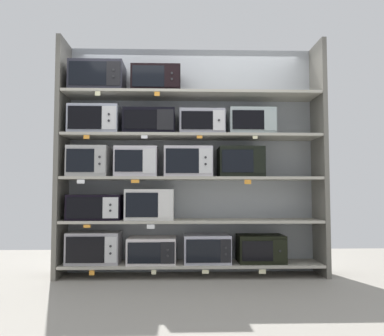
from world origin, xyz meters
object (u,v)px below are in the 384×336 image
at_px(microwave_10, 95,121).
at_px(microwave_13, 251,123).
at_px(microwave_6, 90,162).
at_px(microwave_7, 137,162).
at_px(microwave_9, 240,162).
at_px(microwave_15, 156,81).
at_px(microwave_4, 95,207).
at_px(microwave_11, 150,123).
at_px(microwave_1, 152,250).
at_px(microwave_8, 188,162).
at_px(microwave_0, 94,248).
at_px(microwave_2, 207,249).
at_px(microwave_14, 98,79).
at_px(microwave_3, 261,249).
at_px(microwave_12, 202,123).
at_px(microwave_5, 150,204).

bearing_deg(microwave_10, microwave_13, 0.01).
relative_size(microwave_6, microwave_7, 0.94).
height_order(microwave_9, microwave_10, microwave_10).
bearing_deg(microwave_9, microwave_15, -179.98).
xyz_separation_m(microwave_4, microwave_6, (-0.07, 0.00, 0.49)).
relative_size(microwave_10, microwave_11, 0.97).
xyz_separation_m(microwave_6, microwave_10, (0.05, -0.00, 0.45)).
relative_size(microwave_1, microwave_10, 0.96).
xyz_separation_m(microwave_4, microwave_8, (1.00, 0.00, 0.49)).
bearing_deg(microwave_0, microwave_13, 0.02).
relative_size(microwave_7, microwave_11, 0.82).
xyz_separation_m(microwave_8, microwave_9, (0.58, 0.00, 0.00)).
bearing_deg(microwave_4, microwave_0, -179.39).
distance_m(microwave_1, microwave_7, 0.96).
xyz_separation_m(microwave_2, microwave_13, (0.49, 0.00, 1.38)).
relative_size(microwave_6, microwave_10, 0.80).
relative_size(microwave_7, microwave_14, 0.78).
bearing_deg(microwave_13, microwave_6, -180.00).
relative_size(microwave_2, microwave_3, 0.99).
distance_m(microwave_7, microwave_9, 1.13).
bearing_deg(microwave_7, microwave_2, -0.03).
distance_m(microwave_2, microwave_9, 1.01).
height_order(microwave_14, microwave_15, microwave_14).
distance_m(microwave_2, microwave_6, 1.58).
bearing_deg(microwave_15, microwave_3, 0.02).
relative_size(microwave_7, microwave_9, 0.93).
distance_m(microwave_12, microwave_13, 0.55).
height_order(microwave_4, microwave_11, microwave_11).
relative_size(microwave_3, microwave_7, 1.11).
bearing_deg(microwave_4, microwave_3, 0.01).
bearing_deg(microwave_14, microwave_3, 0.01).
bearing_deg(microwave_1, microwave_15, -0.09).
xyz_separation_m(microwave_2, microwave_5, (-0.62, 0.00, 0.48)).
relative_size(microwave_6, microwave_15, 0.80).
xyz_separation_m(microwave_3, microwave_7, (-1.35, 0.00, 0.94)).
bearing_deg(microwave_10, microwave_0, -0.69).
distance_m(microwave_0, microwave_1, 0.62).
bearing_deg(microwave_7, microwave_4, -179.94).
xyz_separation_m(microwave_3, microwave_8, (-0.79, -0.00, 0.94)).
height_order(microwave_0, microwave_13, microwave_13).
bearing_deg(microwave_1, microwave_8, -0.01).
xyz_separation_m(microwave_1, microwave_11, (-0.03, 0.00, 1.38)).
distance_m(microwave_6, microwave_14, 0.93).
xyz_separation_m(microwave_9, microwave_10, (-1.59, -0.00, 0.45)).
bearing_deg(microwave_2, microwave_8, 179.99).
distance_m(microwave_2, microwave_14, 2.21).
height_order(microwave_3, microwave_6, microwave_6).
bearing_deg(microwave_6, microwave_4, -0.19).
xyz_separation_m(microwave_12, microwave_14, (-1.15, -0.00, 0.49)).
bearing_deg(microwave_1, microwave_6, 179.99).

